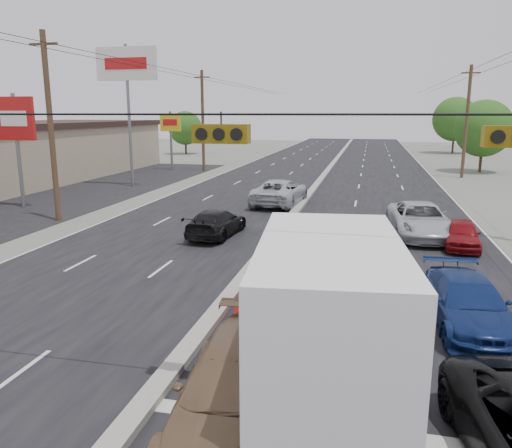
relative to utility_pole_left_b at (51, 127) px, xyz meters
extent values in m
plane|color=#606356|center=(12.50, -15.00, -5.11)|extent=(200.00, 200.00, 0.00)
cube|color=black|center=(12.50, 15.00, -5.11)|extent=(20.00, 160.00, 0.02)
cube|color=gray|center=(12.50, 15.00, -5.01)|extent=(0.50, 160.00, 0.20)
cube|color=black|center=(-4.50, 10.00, -5.11)|extent=(10.00, 42.00, 0.02)
cylinder|color=#422D1E|center=(0.00, 0.00, -0.11)|extent=(0.30, 0.30, 10.00)
cube|color=#422D1E|center=(0.00, 0.00, 4.19)|extent=(1.60, 0.12, 0.12)
cylinder|color=#422D1E|center=(0.00, 25.00, -0.11)|extent=(0.30, 0.30, 10.00)
cube|color=#422D1E|center=(0.00, 25.00, 4.19)|extent=(1.60, 0.12, 0.12)
cylinder|color=#422D1E|center=(25.00, 25.00, -0.11)|extent=(0.30, 0.30, 10.00)
cube|color=#422D1E|center=(25.00, 25.00, 4.19)|extent=(1.60, 0.12, 0.12)
cylinder|color=black|center=(12.50, -15.00, 0.69)|extent=(25.00, 0.04, 0.04)
cube|color=#72590C|center=(14.00, -15.00, 0.34)|extent=(1.05, 0.30, 0.35)
cylinder|color=slate|center=(-4.50, 3.00, -1.61)|extent=(0.24, 0.24, 7.00)
cube|color=#B21414|center=(-4.50, 3.00, 0.39)|extent=(2.60, 0.25, 2.60)
cylinder|color=slate|center=(-2.00, 13.00, 0.39)|extent=(0.24, 0.24, 11.00)
cube|color=silver|center=(-2.00, 13.00, 4.44)|extent=(5.00, 0.25, 2.50)
cylinder|color=slate|center=(-3.50, 25.00, -2.11)|extent=(0.24, 0.24, 6.00)
cube|color=gold|center=(-3.50, 25.00, -0.21)|extent=(2.20, 0.25, 1.80)
cylinder|color=#382619|center=(-9.50, 45.00, -4.03)|extent=(0.28, 0.28, 2.16)
sphere|color=#214D14|center=(-9.50, 45.00, -1.39)|extent=(4.80, 4.80, 4.80)
cylinder|color=#382619|center=(27.50, 30.00, -3.85)|extent=(0.28, 0.28, 2.52)
sphere|color=#214D14|center=(27.50, 30.00, -0.77)|extent=(5.60, 5.60, 5.60)
cylinder|color=#382619|center=(28.50, 55.00, -3.67)|extent=(0.28, 0.28, 2.88)
sphere|color=#214D14|center=(28.50, 55.00, -0.15)|extent=(6.40, 6.40, 6.40)
cube|color=black|center=(16.00, -14.48, -4.65)|extent=(3.06, 7.29, 0.25)
cube|color=white|center=(16.08, -15.28, -2.93)|extent=(3.05, 5.30, 2.84)
cube|color=white|center=(15.73, -11.91, -3.84)|extent=(2.62, 2.17, 1.82)
cylinder|color=black|center=(14.70, -12.27, -4.65)|extent=(0.40, 0.94, 0.91)
cylinder|color=black|center=(16.81, -12.05, -4.65)|extent=(0.40, 0.94, 0.91)
cylinder|color=black|center=(15.18, -16.80, -4.65)|extent=(0.40, 0.94, 0.91)
imported|color=brown|center=(14.53, -15.82, -4.32)|extent=(2.61, 5.59, 1.58)
imported|color=#980D09|center=(13.90, -10.36, -4.49)|extent=(1.60, 3.83, 1.23)
imported|color=black|center=(15.50, -4.08, -4.32)|extent=(2.07, 4.72, 1.58)
imported|color=silver|center=(16.51, -6.30, -4.33)|extent=(2.13, 4.87, 1.56)
imported|color=#B6BABF|center=(19.17, 0.65, -4.31)|extent=(3.13, 5.91, 1.58)
imported|color=navy|center=(19.50, -10.03, -4.42)|extent=(2.33, 4.90, 1.38)
imported|color=maroon|center=(20.77, -1.14, -4.49)|extent=(1.77, 3.73, 1.23)
imported|color=black|center=(9.62, -1.51, -4.45)|extent=(2.18, 4.63, 1.31)
imported|color=#B4B8BD|center=(11.10, 7.50, -4.28)|extent=(3.22, 6.16, 1.65)
camera|label=1|loc=(16.69, -23.92, 0.71)|focal=35.00mm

